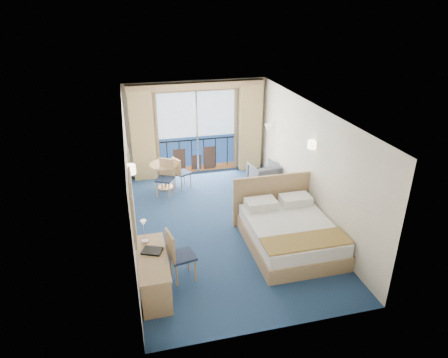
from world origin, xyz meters
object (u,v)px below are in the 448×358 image
nightstand (290,199)px  table_chair_b (166,175)px  bed (289,232)px  armchair (264,175)px  desk_chair (177,253)px  desk (155,286)px  table_chair_a (180,171)px  floor_lamp (267,137)px  round_table (165,170)px

nightstand → table_chair_b: 3.26m
bed → armchair: bearing=81.4°
nightstand → desk_chair: size_ratio=0.53×
bed → desk: (-2.86, -1.13, 0.06)m
nightstand → desk: bearing=-143.4°
armchair → table_chair_a: 2.29m
armchair → table_chair_a: bearing=-19.7°
armchair → table_chair_b: 2.66m
desk_chair → table_chair_a: (0.61, 3.88, -0.09)m
floor_lamp → desk: size_ratio=1.05×
nightstand → floor_lamp: (0.08, 2.01, 0.91)m
table_chair_b → bed: bearing=-25.9°
table_chair_b → nightstand: bearing=-0.8°
desk → armchair: bearing=50.6°
floor_lamp → desk: 5.89m
floor_lamp → table_chair_b: bearing=-171.4°
desk → table_chair_a: table_chair_a is taller
desk_chair → round_table: 3.99m
floor_lamp → table_chair_b: floor_lamp is taller
desk_chair → bed: bearing=-87.6°
table_chair_b → armchair: bearing=24.5°
floor_lamp → table_chair_a: floor_lamp is taller
bed → round_table: 4.07m
nightstand → armchair: armchair is taller
armchair → desk: desk is taller
floor_lamp → round_table: bearing=-178.8°
round_table → table_chair_a: (0.40, -0.10, -0.04)m
nightstand → floor_lamp: size_ratio=0.35×
round_table → table_chair_a: table_chair_a is taller
floor_lamp → nightstand: bearing=-92.3°
desk → bed: bearing=21.6°
nightstand → round_table: bearing=145.6°
armchair → desk_chair: 4.47m
bed → round_table: bearing=122.8°
floor_lamp → desk_chair: 5.15m
bed → table_chair_a: (-1.80, 3.31, 0.17)m
armchair → round_table: size_ratio=0.93×
bed → armchair: size_ratio=3.02×
desk_chair → table_chair_b: bearing=-14.0°
nightstand → desk: 4.36m
bed → floor_lamp: floor_lamp is taller
desk_chair → table_chair_a: bearing=-19.7°
round_table → table_chair_b: size_ratio=0.82×
desk → desk_chair: bearing=51.5°
desk_chair → nightstand: bearing=-67.2°
nightstand → table_chair_b: table_chair_b is taller
nightstand → armchair: bearing=98.4°
desk → round_table: round_table is taller
desk → table_chair_b: bearing=81.1°
nightstand → desk_chair: (-3.05, -2.03, 0.31)m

